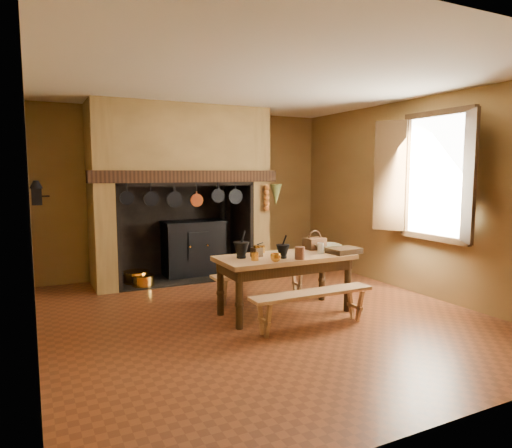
{
  "coord_description": "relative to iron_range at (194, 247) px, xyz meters",
  "views": [
    {
      "loc": [
        -2.5,
        -4.87,
        1.76
      ],
      "look_at": [
        0.07,
        0.3,
        1.1
      ],
      "focal_mm": 32.0,
      "sensor_mm": 36.0,
      "label": 1
    }
  ],
  "objects": [
    {
      "name": "bench_front",
      "position": [
        0.34,
        -3.12,
        -0.17
      ],
      "size": [
        1.5,
        0.26,
        0.42
      ],
      "color": "#B18051",
      "rests_on": "floor"
    },
    {
      "name": "floor",
      "position": [
        0.04,
        -2.45,
        -0.48
      ],
      "size": [
        5.5,
        5.5,
        0.0
      ],
      "primitive_type": "plane",
      "color": "brown",
      "rests_on": "ground"
    },
    {
      "name": "brass_mug_a",
      "position": [
        -0.14,
        -2.63,
        0.3
      ],
      "size": [
        0.11,
        0.11,
        0.1
      ],
      "primitive_type": "cylinder",
      "rotation": [
        0.0,
        0.0,
        0.3
      ],
      "color": "gold",
      "rests_on": "work_table"
    },
    {
      "name": "brass_mug_b",
      "position": [
        0.16,
        -2.2,
        0.29
      ],
      "size": [
        0.1,
        0.1,
        0.09
      ],
      "primitive_type": "cylinder",
      "rotation": [
        0.0,
        0.0,
        0.31
      ],
      "color": "gold",
      "rests_on": "work_table"
    },
    {
      "name": "chimney_breast",
      "position": [
        -0.26,
        -0.14,
        1.33
      ],
      "size": [
        2.95,
        0.96,
        2.8
      ],
      "color": "olive",
      "rests_on": "floor"
    },
    {
      "name": "glass_jar",
      "position": [
        0.8,
        -2.59,
        0.32
      ],
      "size": [
        0.09,
        0.09,
        0.14
      ],
      "primitive_type": "cylinder",
      "rotation": [
        0.0,
        0.0,
        -0.11
      ],
      "color": "beige",
      "rests_on": "work_table"
    },
    {
      "name": "mortar_large",
      "position": [
        -0.22,
        -2.42,
        0.36
      ],
      "size": [
        0.19,
        0.19,
        0.33
      ],
      "rotation": [
        0.0,
        0.0,
        0.3
      ],
      "color": "black",
      "rests_on": "work_table"
    },
    {
      "name": "wall_coffee_mill",
      "position": [
        -2.38,
        -0.9,
        1.03
      ],
      "size": [
        0.23,
        0.16,
        0.31
      ],
      "color": "black",
      "rests_on": "wall_left"
    },
    {
      "name": "window",
      "position": [
        2.39,
        -2.85,
        1.22
      ],
      "size": [
        0.39,
        1.75,
        1.76
      ],
      "color": "white",
      "rests_on": "wall_right"
    },
    {
      "name": "mortar_small",
      "position": [
        0.22,
        -2.65,
        0.34
      ],
      "size": [
        0.16,
        0.16,
        0.28
      ],
      "rotation": [
        0.0,
        0.0,
        -0.38
      ],
      "color": "black",
      "rests_on": "work_table"
    },
    {
      "name": "onion_string",
      "position": [
        1.04,
        -0.66,
        0.85
      ],
      "size": [
        0.12,
        0.1,
        0.46
      ],
      "primitive_type": null,
      "color": "#9F561D",
      "rests_on": "chimney_breast"
    },
    {
      "name": "coffee_grinder",
      "position": [
        -0.02,
        -2.42,
        0.31
      ],
      "size": [
        0.16,
        0.14,
        0.17
      ],
      "rotation": [
        0.0,
        0.0,
        0.25
      ],
      "color": "#372211",
      "rests_on": "work_table"
    },
    {
      "name": "hearth_pans",
      "position": [
        -1.01,
        -0.23,
        -0.39
      ],
      "size": [
        0.51,
        0.62,
        0.2
      ],
      "color": "gold",
      "rests_on": "floor"
    },
    {
      "name": "herb_bunch",
      "position": [
        1.22,
        -0.66,
        0.9
      ],
      "size": [
        0.2,
        0.2,
        0.35
      ],
      "primitive_type": "cone",
      "rotation": [
        3.14,
        0.0,
        0.0
      ],
      "color": "#5C6831",
      "rests_on": "chimney_breast"
    },
    {
      "name": "back_wall",
      "position": [
        0.04,
        0.3,
        0.92
      ],
      "size": [
        5.0,
        0.02,
        2.8
      ],
      "primitive_type": "cube",
      "color": "olive",
      "rests_on": "floor"
    },
    {
      "name": "wicker_basket",
      "position": [
        0.93,
        -2.27,
        0.33
      ],
      "size": [
        0.28,
        0.22,
        0.26
      ],
      "rotation": [
        0.0,
        0.0,
        0.09
      ],
      "color": "#512A18",
      "rests_on": "work_table"
    },
    {
      "name": "stoneware_crock",
      "position": [
        0.37,
        -2.8,
        0.32
      ],
      "size": [
        0.14,
        0.14,
        0.15
      ],
      "primitive_type": "cylinder",
      "rotation": [
        0.0,
        0.0,
        -0.24
      ],
      "color": "brown",
      "rests_on": "work_table"
    },
    {
      "name": "bench_back",
      "position": [
        0.34,
        -1.85,
        -0.19
      ],
      "size": [
        1.42,
        0.25,
        0.4
      ],
      "color": "#B18051",
      "rests_on": "floor"
    },
    {
      "name": "wall_left",
      "position": [
        -2.46,
        -2.45,
        0.92
      ],
      "size": [
        0.02,
        5.5,
        2.8
      ],
      "primitive_type": "cube",
      "color": "olive",
      "rests_on": "floor"
    },
    {
      "name": "ceiling",
      "position": [
        0.04,
        -2.45,
        2.32
      ],
      "size": [
        5.5,
        5.5,
        0.0
      ],
      "primitive_type": "plane",
      "rotation": [
        3.14,
        0.0,
        0.0
      ],
      "color": "silver",
      "rests_on": "back_wall"
    },
    {
      "name": "wall_front",
      "position": [
        0.04,
        -5.2,
        0.92
      ],
      "size": [
        5.0,
        0.02,
        2.8
      ],
      "primitive_type": "cube",
      "color": "olive",
      "rests_on": "floor"
    },
    {
      "name": "hanging_pans",
      "position": [
        -0.3,
        -0.64,
        0.88
      ],
      "size": [
        1.92,
        0.29,
        0.27
      ],
      "color": "black",
      "rests_on": "chimney_breast"
    },
    {
      "name": "mixing_bowl",
      "position": [
        1.02,
        -2.43,
        0.29
      ],
      "size": [
        0.39,
        0.39,
        0.08
      ],
      "primitive_type": "imported",
      "rotation": [
        0.0,
        0.0,
        -0.16
      ],
      "color": "#B6B28C",
      "rests_on": "work_table"
    },
    {
      "name": "work_table",
      "position": [
        0.34,
        -2.5,
        0.13
      ],
      "size": [
        1.69,
        0.75,
        0.73
      ],
      "color": "#B18051",
      "rests_on": "floor"
    },
    {
      "name": "wooden_tray",
      "position": [
        1.08,
        -2.71,
        0.28
      ],
      "size": [
        0.42,
        0.32,
        0.07
      ],
      "primitive_type": "cube",
      "rotation": [
        0.0,
        0.0,
        0.09
      ],
      "color": "#372211",
      "rests_on": "work_table"
    },
    {
      "name": "wall_right",
      "position": [
        2.54,
        -2.45,
        0.92
      ],
      "size": [
        0.02,
        5.5,
        2.8
      ],
      "primitive_type": "cube",
      "color": "olive",
      "rests_on": "floor"
    },
    {
      "name": "brass_cup",
      "position": [
        0.04,
        -2.8,
        0.3
      ],
      "size": [
        0.13,
        0.13,
        0.1
      ],
      "primitive_type": "imported",
      "rotation": [
        0.0,
        0.0,
        -0.05
      ],
      "color": "gold",
      "rests_on": "work_table"
    },
    {
      "name": "iron_range",
      "position": [
        0.0,
        0.0,
        0.0
      ],
      "size": [
        1.12,
        0.55,
        1.6
      ],
      "color": "black",
      "rests_on": "floor"
    }
  ]
}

